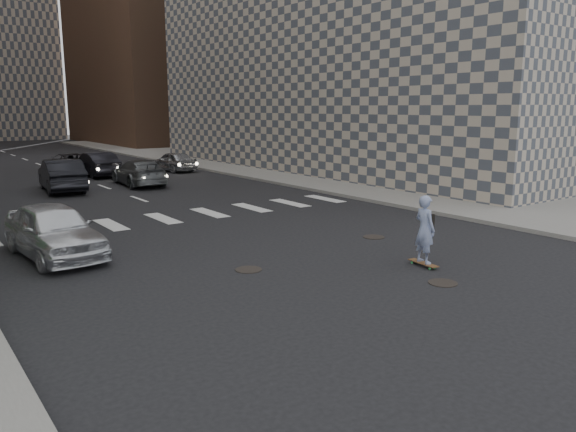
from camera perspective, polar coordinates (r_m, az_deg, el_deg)
name	(u,v)px	position (r m, az deg, el deg)	size (l,w,h in m)	color
ground	(337,268)	(14.91, 5.00, -5.26)	(160.00, 160.00, 0.00)	black
sidewalk_right	(307,167)	(39.20, 1.97, 4.97)	(13.00, 80.00, 0.15)	gray
building_right	(368,5)	(41.02, 8.17, 20.43)	(15.00, 33.00, 22.00)	#ADA08E
manhole_a	(443,283)	(14.09, 15.46, -6.56)	(0.70, 0.70, 0.02)	black
manhole_b	(249,270)	(14.70, -4.03, -5.45)	(0.70, 0.70, 0.02)	black
manhole_c	(374,237)	(18.51, 8.71, -2.12)	(0.70, 0.70, 0.02)	black
skateboarder	(425,229)	(15.19, 13.73, -1.34)	(0.52, 0.98, 1.92)	brown
silver_sedan	(54,230)	(17.08, -22.70, -1.34)	(1.82, 4.51, 1.54)	silver
traffic_car_a	(62,175)	(30.50, -22.01, 3.86)	(1.71, 4.91, 1.62)	black
traffic_car_b	(139,172)	(31.60, -14.90, 4.32)	(1.98, 4.87, 1.41)	#575A5E
traffic_car_c	(69,164)	(38.17, -21.38, 4.97)	(2.23, 4.85, 1.35)	black
traffic_car_d	(173,161)	(38.06, -11.57, 5.46)	(1.56, 3.88, 1.32)	#AFB1B6
traffic_car_e	(96,164)	(36.54, -18.90, 5.01)	(1.57, 4.50, 1.48)	black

